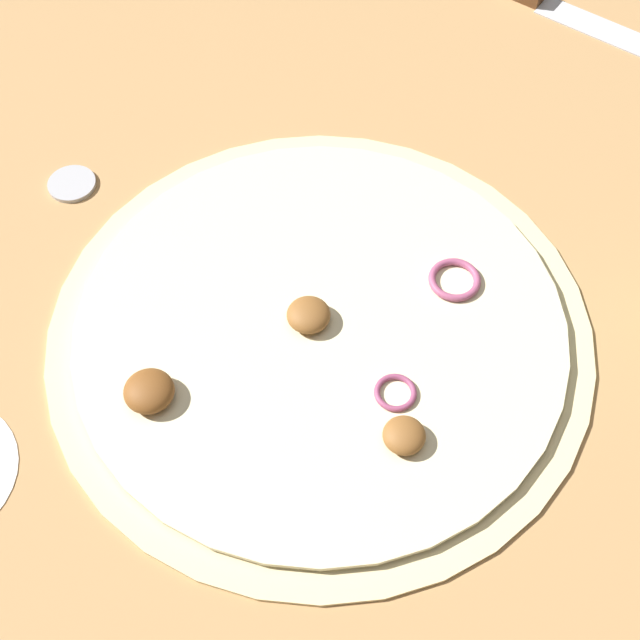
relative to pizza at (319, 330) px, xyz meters
name	(u,v)px	position (x,y,z in m)	size (l,w,h in m)	color
ground_plane	(320,333)	(0.00, 0.00, -0.01)	(3.00, 3.00, 0.00)	tan
pizza	(319,330)	(0.00, 0.00, 0.00)	(0.38, 0.38, 0.03)	beige
knife	(547,0)	(0.41, -0.06, 0.00)	(0.10, 0.31, 0.02)	silver
loose_cap	(71,182)	(0.05, 0.23, 0.00)	(0.04, 0.04, 0.01)	#B2B2B7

